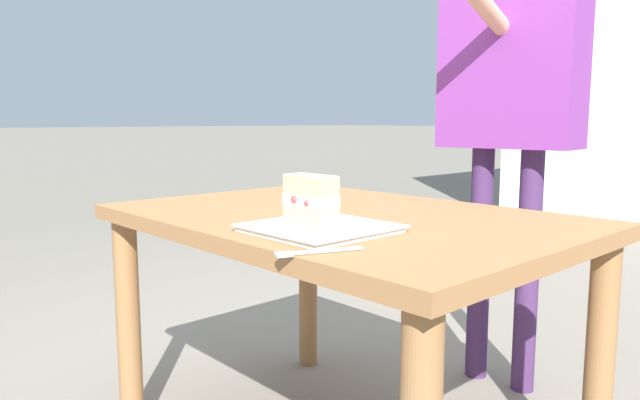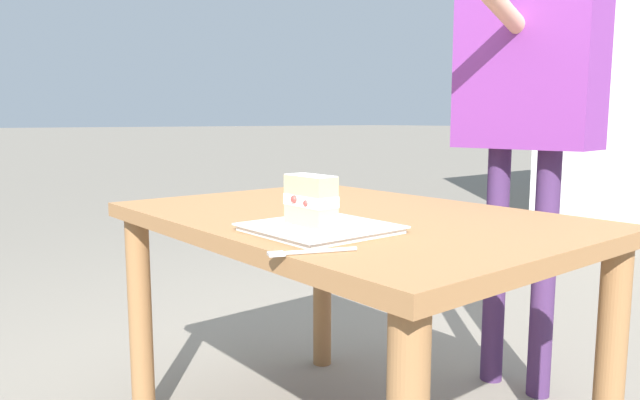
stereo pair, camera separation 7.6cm
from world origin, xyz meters
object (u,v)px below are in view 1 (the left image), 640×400
patio_table (342,251)px  dessert_fork (314,252)px  dessert_plate (320,228)px  diner_person (511,67)px  cake_slice (311,200)px

patio_table → dessert_fork: (-0.31, 0.38, 0.11)m
dessert_plate → dessert_fork: bearing=134.1°
patio_table → diner_person: size_ratio=0.72×
patio_table → cake_slice: size_ratio=9.62×
dessert_plate → cake_slice: bearing=52.0°
dessert_plate → cake_slice: cake_slice is taller
dessert_fork → diner_person: 1.24m
cake_slice → diner_person: diner_person is taller
dessert_fork → diner_person: diner_person is taller
patio_table → cake_slice: (-0.14, 0.24, 0.17)m
dessert_fork → dessert_plate: bearing=-45.9°
cake_slice → dessert_fork: cake_slice is taller
patio_table → diner_person: 0.92m
dessert_fork → diner_person: (0.26, -1.14, 0.42)m
dessert_fork → cake_slice: bearing=-40.4°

